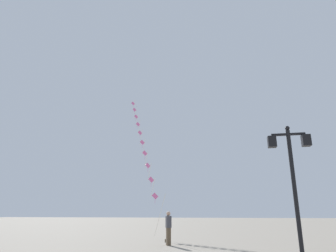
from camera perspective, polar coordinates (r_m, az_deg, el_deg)
name	(u,v)px	position (r m, az deg, el deg)	size (l,w,h in m)	color
ground_plane	(220,238)	(21.35, 10.09, -20.67)	(160.00, 160.00, 0.00)	gray
twin_lantern_lamp_post	(292,165)	(11.06, 22.91, -7.05)	(1.42, 0.28, 4.64)	black
kite_train	(142,143)	(26.86, -4.98, -3.36)	(6.95, 13.81, 14.39)	brown
kite_flyer	(168,227)	(16.52, 0.09, -19.07)	(0.40, 0.62, 1.71)	brown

